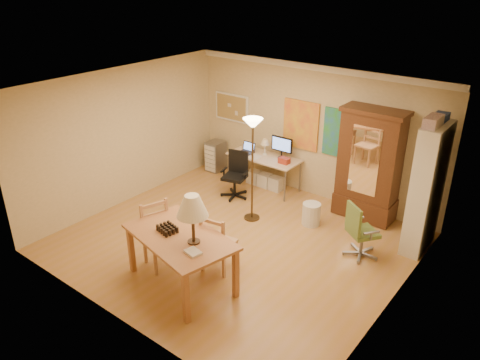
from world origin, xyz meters
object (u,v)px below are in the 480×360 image
Objects in this scene: computer_desk at (266,168)px; armoire at (368,172)px; dining_table at (184,228)px; office_chair_black at (235,185)px; office_chair_green at (360,242)px; bookshelf at (427,189)px.

computer_desk is 2.29m from armoire.
dining_table reaches higher than computer_desk.
office_chair_black is 3.03m from office_chair_green.
dining_table is 3.97m from bookshelf.
armoire reaches higher than computer_desk.
armoire is 1.27m from bookshelf.
computer_desk reaches higher than office_chair_green.
bookshelf is at bearing 53.78° from dining_table.
office_chair_green is (2.99, -0.48, 0.00)m from office_chair_black.
dining_table reaches higher than office_chair_green.
office_chair_black is at bearing 170.92° from office_chair_green.
office_chair_green is 1.38m from bookshelf.
bookshelf reaches higher than office_chair_black.
dining_table is at bearing -107.77° from armoire.
office_chair_black is at bearing -161.36° from armoire.
bookshelf is (2.35, 3.20, 0.09)m from dining_table.
bookshelf is (0.66, 0.87, 0.83)m from office_chair_green.
dining_table is at bearing -126.22° from bookshelf.
dining_table is 3.83m from armoire.
bookshelf is (3.42, -0.36, 0.65)m from computer_desk.
computer_desk is 0.72× the size of bookshelf.
bookshelf reaches higher than armoire.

